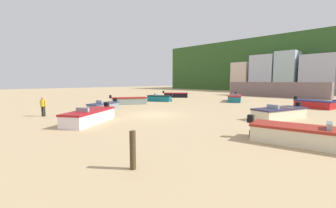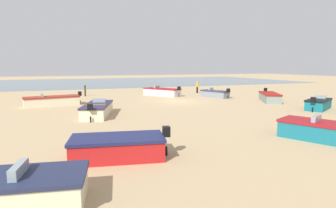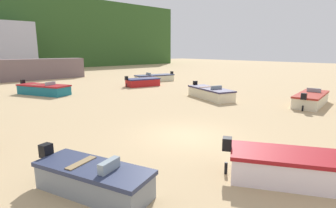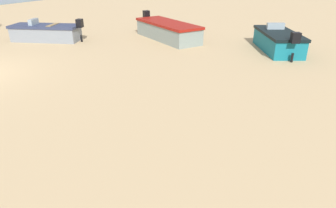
{
  "view_description": "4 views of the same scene",
  "coord_description": "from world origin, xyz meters",
  "px_view_note": "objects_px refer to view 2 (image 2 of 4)",
  "views": [
    {
      "loc": [
        13.92,
        -12.35,
        2.89
      ],
      "look_at": [
        -2.41,
        4.23,
        0.44
      ],
      "focal_mm": 23.33,
      "sensor_mm": 36.0,
      "label": 1
    },
    {
      "loc": [
        10.64,
        25.34,
        3.52
      ],
      "look_at": [
        2.94,
        5.27,
        0.55
      ],
      "focal_mm": 29.38,
      "sensor_mm": 36.0,
      "label": 2
    },
    {
      "loc": [
        -8.34,
        -8.0,
        3.88
      ],
      "look_at": [
        2.57,
        4.1,
        0.53
      ],
      "focal_mm": 28.16,
      "sensor_mm": 36.0,
      "label": 3
    },
    {
      "loc": [
        5.26,
        10.94,
        3.47
      ],
      "look_at": [
        0.76,
        8.55,
        1.14
      ],
      "focal_mm": 32.35,
      "sensor_mm": 36.0,
      "label": 4
    }
  ],
  "objects_px": {
    "boat_cream_1": "(52,101)",
    "mooring_post_near_water": "(85,91)",
    "boat_red_4": "(118,147)",
    "beach_walker_foreground": "(197,86)",
    "boat_teal_9": "(318,104)",
    "boat_cream_8": "(97,109)",
    "boat_white_2": "(162,92)",
    "boat_teal_6": "(335,133)",
    "boat_grey_5": "(215,94)",
    "boat_grey_7": "(270,97)"
  },
  "relations": [
    {
      "from": "boat_red_4",
      "to": "boat_teal_9",
      "type": "xyz_separation_m",
      "value": [
        -17.6,
        -6.14,
        0.01
      ]
    },
    {
      "from": "boat_cream_1",
      "to": "boat_grey_5",
      "type": "distance_m",
      "value": 17.03
    },
    {
      "from": "boat_cream_1",
      "to": "beach_walker_foreground",
      "type": "relative_size",
      "value": 3.09
    },
    {
      "from": "boat_white_2",
      "to": "boat_teal_6",
      "type": "distance_m",
      "value": 22.04
    },
    {
      "from": "boat_teal_6",
      "to": "boat_cream_1",
      "type": "bearing_deg",
      "value": 100.65
    },
    {
      "from": "boat_white_2",
      "to": "boat_teal_9",
      "type": "bearing_deg",
      "value": -92.66
    },
    {
      "from": "boat_white_2",
      "to": "mooring_post_near_water",
      "type": "height_order",
      "value": "mooring_post_near_water"
    },
    {
      "from": "boat_teal_6",
      "to": "beach_walker_foreground",
      "type": "distance_m",
      "value": 23.89
    },
    {
      "from": "boat_cream_1",
      "to": "mooring_post_near_water",
      "type": "bearing_deg",
      "value": -34.83
    },
    {
      "from": "boat_grey_7",
      "to": "boat_cream_8",
      "type": "height_order",
      "value": "boat_grey_7"
    },
    {
      "from": "boat_red_4",
      "to": "mooring_post_near_water",
      "type": "relative_size",
      "value": 3.06
    },
    {
      "from": "boat_white_2",
      "to": "beach_walker_foreground",
      "type": "height_order",
      "value": "beach_walker_foreground"
    },
    {
      "from": "boat_cream_1",
      "to": "mooring_post_near_water",
      "type": "xyz_separation_m",
      "value": [
        -3.38,
        -7.1,
        0.2
      ]
    },
    {
      "from": "boat_white_2",
      "to": "boat_teal_9",
      "type": "relative_size",
      "value": 1.33
    },
    {
      "from": "boat_cream_8",
      "to": "boat_grey_5",
      "type": "bearing_deg",
      "value": 44.09
    },
    {
      "from": "boat_white_2",
      "to": "boat_teal_6",
      "type": "height_order",
      "value": "boat_white_2"
    },
    {
      "from": "boat_cream_1",
      "to": "boat_cream_8",
      "type": "bearing_deg",
      "value": -163.33
    },
    {
      "from": "boat_white_2",
      "to": "mooring_post_near_water",
      "type": "xyz_separation_m",
      "value": [
        8.65,
        -2.7,
        0.18
      ]
    },
    {
      "from": "boat_grey_7",
      "to": "boat_teal_9",
      "type": "bearing_deg",
      "value": 122.27
    },
    {
      "from": "boat_grey_7",
      "to": "boat_teal_9",
      "type": "xyz_separation_m",
      "value": [
        -0.23,
        5.43,
        -0.0
      ]
    },
    {
      "from": "boat_red_4",
      "to": "mooring_post_near_water",
      "type": "height_order",
      "value": "mooring_post_near_water"
    },
    {
      "from": "beach_walker_foreground",
      "to": "boat_cream_8",
      "type": "bearing_deg",
      "value": -173.06
    },
    {
      "from": "boat_teal_9",
      "to": "beach_walker_foreground",
      "type": "bearing_deg",
      "value": 162.6
    },
    {
      "from": "boat_grey_5",
      "to": "boat_teal_9",
      "type": "bearing_deg",
      "value": -93.14
    },
    {
      "from": "boat_white_2",
      "to": "boat_teal_6",
      "type": "xyz_separation_m",
      "value": [
        -0.64,
        22.03,
        -0.0
      ]
    },
    {
      "from": "boat_red_4",
      "to": "boat_teal_6",
      "type": "height_order",
      "value": "boat_teal_6"
    },
    {
      "from": "boat_grey_7",
      "to": "boat_teal_9",
      "type": "relative_size",
      "value": 1.23
    },
    {
      "from": "boat_white_2",
      "to": "boat_cream_8",
      "type": "height_order",
      "value": "boat_white_2"
    },
    {
      "from": "boat_cream_8",
      "to": "boat_teal_9",
      "type": "relative_size",
      "value": 1.37
    },
    {
      "from": "boat_teal_9",
      "to": "beach_walker_foreground",
      "type": "distance_m",
      "value": 16.17
    },
    {
      "from": "boat_teal_6",
      "to": "boat_grey_7",
      "type": "distance_m",
      "value": 14.99
    },
    {
      "from": "boat_cream_1",
      "to": "boat_white_2",
      "type": "xyz_separation_m",
      "value": [
        -12.03,
        -4.4,
        0.02
      ]
    },
    {
      "from": "boat_grey_5",
      "to": "boat_teal_9",
      "type": "relative_size",
      "value": 1.03
    },
    {
      "from": "boat_cream_1",
      "to": "boat_white_2",
      "type": "relative_size",
      "value": 1.05
    },
    {
      "from": "boat_white_2",
      "to": "boat_teal_6",
      "type": "bearing_deg",
      "value": -121.07
    },
    {
      "from": "boat_red_4",
      "to": "boat_teal_9",
      "type": "height_order",
      "value": "boat_red_4"
    },
    {
      "from": "boat_white_2",
      "to": "boat_grey_5",
      "type": "height_order",
      "value": "boat_white_2"
    },
    {
      "from": "boat_red_4",
      "to": "boat_grey_5",
      "type": "distance_m",
      "value": 22.0
    },
    {
      "from": "boat_white_2",
      "to": "boat_teal_6",
      "type": "relative_size",
      "value": 0.93
    },
    {
      "from": "boat_white_2",
      "to": "boat_red_4",
      "type": "distance_m",
      "value": 22.6
    },
    {
      "from": "boat_cream_1",
      "to": "boat_cream_8",
      "type": "xyz_separation_m",
      "value": [
        -3.2,
        6.54,
        0.01
      ]
    },
    {
      "from": "boat_teal_9",
      "to": "mooring_post_near_water",
      "type": "distance_m",
      "value": 24.22
    },
    {
      "from": "boat_white_2",
      "to": "boat_grey_7",
      "type": "relative_size",
      "value": 1.08
    },
    {
      "from": "boat_teal_9",
      "to": "boat_cream_8",
      "type": "bearing_deg",
      "value": -129.72
    },
    {
      "from": "boat_cream_1",
      "to": "mooring_post_near_water",
      "type": "distance_m",
      "value": 7.87
    },
    {
      "from": "boat_red_4",
      "to": "beach_walker_foreground",
      "type": "height_order",
      "value": "beach_walker_foreground"
    },
    {
      "from": "boat_grey_7",
      "to": "boat_teal_9",
      "type": "height_order",
      "value": "boat_grey_7"
    },
    {
      "from": "mooring_post_near_water",
      "to": "beach_walker_foreground",
      "type": "relative_size",
      "value": 0.79
    },
    {
      "from": "boat_teal_6",
      "to": "boat_teal_9",
      "type": "height_order",
      "value": "boat_teal_6"
    },
    {
      "from": "boat_teal_6",
      "to": "boat_red_4",
      "type": "bearing_deg",
      "value": 146.94
    }
  ]
}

